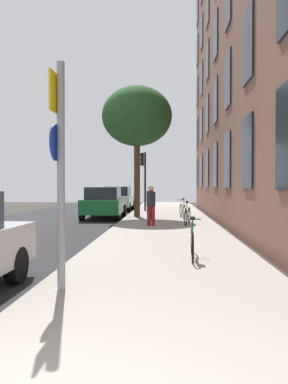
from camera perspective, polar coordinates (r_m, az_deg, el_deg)
The scene contains 14 objects.
ground_plane at distance 17.38m, azimuth -8.26°, elevation -4.69°, with size 41.80×41.80×0.00m, color #332D28.
road_asphalt at distance 17.92m, azimuth -14.87°, elevation -4.53°, with size 7.00×38.00×0.01m, color #232326.
sidewalk at distance 17.02m, azimuth 3.40°, elevation -4.60°, with size 4.20×38.00×0.12m, color #9E9389.
building_facade at distance 17.84m, azimuth 12.45°, elevation 22.15°, with size 0.56×27.00×16.29m.
sign_post at distance 5.96m, azimuth -12.58°, elevation 4.83°, with size 0.16×0.60×3.49m.
traffic_light at distance 23.78m, azimuth -0.07°, elevation 3.22°, with size 0.43×0.24×3.68m.
tree_near at distance 19.73m, azimuth -1.06°, elevation 11.23°, with size 3.58×3.58×6.65m.
bicycle_0 at distance 8.46m, azimuth 7.27°, elevation -7.46°, with size 0.42×1.65×0.93m.
bicycle_1 at distance 15.67m, azimuth 6.55°, elevation -3.48°, with size 0.49×1.73×0.97m.
bicycle_2 at distance 18.70m, azimuth 5.82°, elevation -2.73°, with size 0.42×1.70×0.98m.
pedestrian_0 at distance 15.00m, azimuth 1.05°, elevation -1.69°, with size 0.50×0.50×1.57m.
pedestrian_1 at distance 17.76m, azimuth 0.95°, elevation -1.28°, with size 0.48×0.48×1.57m.
car_1 at distance 19.70m, azimuth -6.03°, elevation -1.55°, with size 2.03×4.26×1.62m.
car_2 at distance 25.98m, azimuth -3.91°, elevation -0.93°, with size 1.94×4.26×1.62m.
Camera 1 is at (1.09, -1.94, 1.73)m, focal length 35.49 mm.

